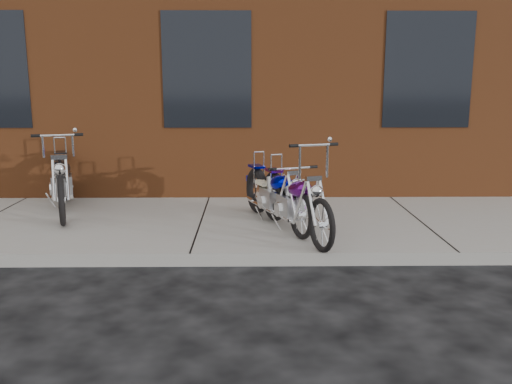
{
  "coord_description": "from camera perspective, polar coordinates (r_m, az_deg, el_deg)",
  "views": [
    {
      "loc": [
        0.66,
        -5.73,
        2.0
      ],
      "look_at": [
        0.74,
        0.8,
        0.68
      ],
      "focal_mm": 38.0,
      "sensor_mm": 36.0,
      "label": 1
    }
  ],
  "objects": [
    {
      "name": "chopper_blue",
      "position": [
        7.19,
        2.06,
        -0.47
      ],
      "size": [
        0.84,
        1.97,
        0.9
      ],
      "rotation": [
        0.0,
        0.0,
        -1.21
      ],
      "color": "black",
      "rests_on": "sidewalk"
    },
    {
      "name": "ground",
      "position": [
        6.11,
        -6.96,
        -7.81
      ],
      "size": [
        120.0,
        120.0,
        0.0
      ],
      "primitive_type": "plane",
      "color": "black",
      "rests_on": "ground"
    },
    {
      "name": "sidewalk",
      "position": [
        7.51,
        -5.76,
        -3.51
      ],
      "size": [
        22.0,
        3.0,
        0.15
      ],
      "primitive_type": "cube",
      "color": "#A4A29D",
      "rests_on": "ground"
    },
    {
      "name": "chopper_purple",
      "position": [
        6.73,
        3.99,
        -1.22
      ],
      "size": [
        0.81,
        2.05,
        1.19
      ],
      "rotation": [
        0.0,
        0.0,
        -1.25
      ],
      "color": "black",
      "rests_on": "sidewalk"
    },
    {
      "name": "chopper_third",
      "position": [
        8.4,
        -19.76,
        0.93
      ],
      "size": [
        0.89,
        2.26,
        1.19
      ],
      "rotation": [
        0.0,
        0.0,
        -1.25
      ],
      "color": "black",
      "rests_on": "sidewalk"
    }
  ]
}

